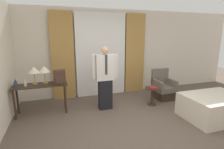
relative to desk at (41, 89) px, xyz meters
The scene contains 16 objects.
ground_plane 2.47m from the desk, 42.49° to the right, with size 16.00×16.00×0.00m, color brown.
wall_back 2.17m from the desk, 30.46° to the left, with size 10.00×0.06×2.70m.
curtain_sheer_center 2.09m from the desk, 27.22° to the left, with size 1.58×0.06×2.58m.
curtain_drape_left 1.28m from the desk, 56.40° to the left, with size 0.66×0.06×2.58m.
curtain_drape_right 3.14m from the desk, 17.23° to the left, with size 0.66×0.06×2.58m.
desk is the anchor object (origin of this frame).
table_lamp_left 0.48m from the desk, 148.83° to the left, with size 0.28×0.28×0.43m.
table_lamp_right 0.48m from the desk, 31.17° to the left, with size 0.28×0.28×0.43m.
bottle_near_edge 0.37m from the desk, behind, with size 0.07×0.07×0.16m.
bottle_by_lamp 0.55m from the desk, 168.16° to the right, with size 0.07×0.07×0.19m.
backpack 0.55m from the desk, 13.08° to the right, with size 0.28×0.23×0.35m.
person 1.61m from the desk, ahead, with size 0.69×0.23×1.63m.
armchair 3.47m from the desk, ahead, with size 0.56×0.60×0.89m.
side_table 2.92m from the desk, ahead, with size 0.42×0.42×0.49m.
book 2.90m from the desk, ahead, with size 0.20×0.22×0.03m.
bed_corner 4.15m from the desk, 21.61° to the right, with size 1.40×1.00×0.55m.
Camera 1 is at (-1.37, -2.78, 1.92)m, focal length 28.00 mm.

